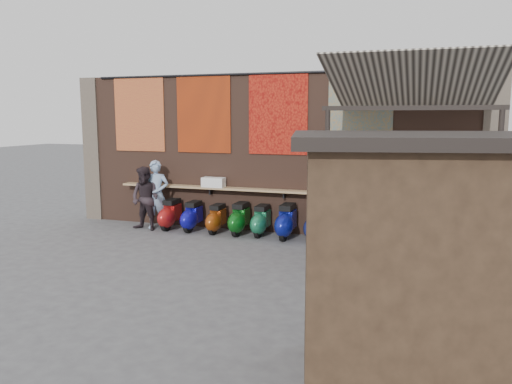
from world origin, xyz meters
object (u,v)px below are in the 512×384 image
(shelf_box, at_px, (214,182))
(scooter_stool_6, at_px, (314,225))
(diner_left, at_px, (156,194))
(shopper_tan, at_px, (379,230))
(scooter_stool_1, at_px, (192,217))
(shopper_grey, at_px, (483,234))
(scooter_stool_5, at_px, (287,222))
(scooter_stool_2, at_px, (217,219))
(scooter_stool_7, at_px, (336,226))
(diner_right, at_px, (145,199))
(shopper_navy, at_px, (383,226))
(market_stall, at_px, (422,271))
(scooter_stool_4, at_px, (261,221))
(scooter_stool_0, at_px, (171,214))
(scooter_stool_3, at_px, (240,219))

(shelf_box, bearing_deg, scooter_stool_6, -5.48)
(diner_left, bearing_deg, shopper_tan, -31.24)
(scooter_stool_1, bearing_deg, shopper_grey, -15.27)
(scooter_stool_1, xyz_separation_m, scooter_stool_5, (2.52, -0.03, 0.04))
(scooter_stool_2, xyz_separation_m, scooter_stool_7, (3.04, 0.02, 0.03))
(diner_right, xyz_separation_m, shopper_navy, (6.14, -1.89, 0.11))
(scooter_stool_2, relative_size, market_stall, 0.29)
(scooter_stool_2, xyz_separation_m, scooter_stool_5, (1.84, -0.02, 0.06))
(diner_left, distance_m, market_stall, 9.05)
(scooter_stool_4, xyz_separation_m, market_stall, (3.76, -6.16, 0.94))
(scooter_stool_0, height_order, scooter_stool_1, scooter_stool_0)
(diner_right, distance_m, market_stall, 8.98)
(shopper_navy, bearing_deg, scooter_stool_2, -63.17)
(scooter_stool_1, distance_m, shopper_grey, 6.92)
(shelf_box, bearing_deg, shopper_tan, -24.95)
(shopper_navy, bearing_deg, scooter_stool_7, -97.11)
(shelf_box, height_order, diner_right, diner_right)
(scooter_stool_1, height_order, scooter_stool_4, scooter_stool_1)
(scooter_stool_6, bearing_deg, shopper_navy, -51.47)
(shelf_box, relative_size, scooter_stool_0, 0.71)
(shopper_tan, bearing_deg, diner_right, 147.94)
(scooter_stool_3, xyz_separation_m, scooter_stool_7, (2.42, -0.00, -0.01))
(scooter_stool_5, bearing_deg, scooter_stool_0, 179.19)
(scooter_stool_6, relative_size, scooter_stool_7, 0.94)
(diner_right, xyz_separation_m, shopper_grey, (7.87, -1.54, 0.01))
(shelf_box, xyz_separation_m, diner_left, (-1.51, -0.30, -0.35))
(scooter_stool_7, distance_m, shopper_navy, 2.54)
(scooter_stool_3, xyz_separation_m, diner_right, (-2.50, -0.29, 0.43))
(shopper_navy, bearing_deg, scooter_stool_5, -77.79)
(scooter_stool_7, distance_m, shopper_tan, 2.08)
(scooter_stool_3, height_order, scooter_stool_7, scooter_stool_3)
(shelf_box, height_order, scooter_stool_5, shelf_box)
(shelf_box, xyz_separation_m, shopper_grey, (6.20, -2.13, -0.42))
(scooter_stool_0, bearing_deg, shopper_tan, -17.53)
(scooter_stool_5, xyz_separation_m, shopper_tan, (2.31, -1.68, 0.33))
(scooter_stool_5, relative_size, market_stall, 0.33)
(scooter_stool_1, bearing_deg, scooter_stool_2, -1.14)
(scooter_stool_7, bearing_deg, scooter_stool_3, 179.92)
(scooter_stool_0, distance_m, scooter_stool_6, 3.80)
(scooter_stool_4, xyz_separation_m, scooter_stool_5, (0.67, -0.09, 0.04))
(scooter_stool_4, height_order, scooter_stool_7, scooter_stool_7)
(scooter_stool_1, relative_size, scooter_stool_7, 0.97)
(scooter_stool_2, relative_size, scooter_stool_4, 0.96)
(scooter_stool_1, xyz_separation_m, market_stall, (5.61, -6.11, 0.94))
(scooter_stool_5, bearing_deg, diner_left, 179.24)
(scooter_stool_2, relative_size, scooter_stool_3, 0.91)
(scooter_stool_0, relative_size, scooter_stool_3, 0.98)
(scooter_stool_0, distance_m, scooter_stool_1, 0.64)
(diner_left, distance_m, shopper_navy, 6.36)
(scooter_stool_0, xyz_separation_m, scooter_stool_1, (0.64, -0.01, -0.01))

